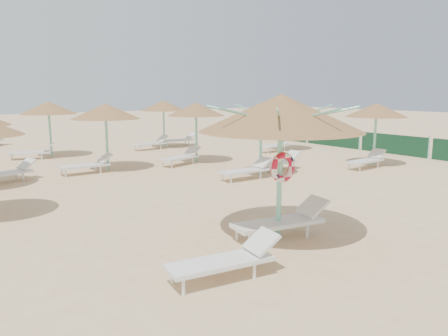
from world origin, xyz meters
TOP-DOWN VIEW (x-y plane):
  - ground at (0.00, 0.00)m, footprint 120.00×120.00m
  - main_palapa at (0.39, -0.24)m, footprint 3.50×3.50m
  - lounger_main_a at (-1.79, -1.33)m, footprint 2.06×0.85m
  - lounger_main_b at (0.49, -0.31)m, footprint 2.29×0.99m
  - palapa_field at (1.54, 11.14)m, footprint 19.09×19.63m
  - windbreak_fence at (14.00, 9.96)m, footprint 0.08×19.84m

SIDE VIEW (x-z plane):
  - ground at x=0.00m, z-range 0.00..0.00m
  - lounger_main_a at x=-1.79m, z-range -0.02..0.71m
  - lounger_main_b at x=0.49m, z-range -0.02..0.79m
  - windbreak_fence at x=14.00m, z-range -0.05..1.05m
  - palapa_field at x=1.54m, z-range 0.94..3.66m
  - main_palapa at x=0.39m, z-range 1.16..4.30m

